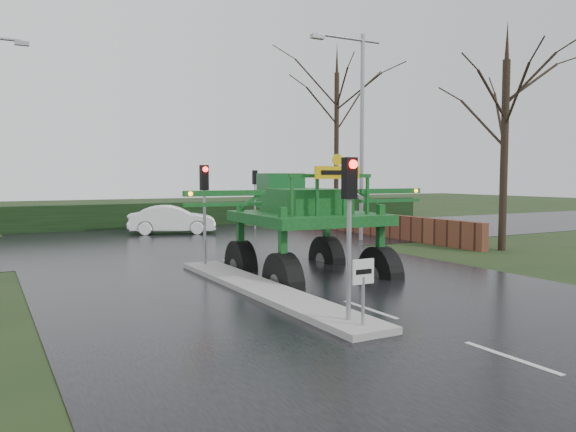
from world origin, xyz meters
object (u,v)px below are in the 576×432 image
traffic_signal_far (255,186)px  street_light_right (357,118)px  keep_left_sign (363,281)px  traffic_signal_near (349,203)px  traffic_signal_mid (204,193)px  crop_sprayer (279,207)px  white_sedan (173,234)px

traffic_signal_far → street_light_right: size_ratio=0.35×
keep_left_sign → traffic_signal_near: bearing=90.0°
traffic_signal_mid → crop_sprayer: size_ratio=0.42×
traffic_signal_near → white_sedan: size_ratio=0.76×
keep_left_sign → crop_sprayer: crop_sprayer is taller
traffic_signal_far → white_sedan: (-5.26, -0.55, -2.59)m
white_sedan → traffic_signal_mid: bearing=-172.7°
traffic_signal_far → crop_sprayer: crop_sprayer is taller
keep_left_sign → white_sedan: 21.13m
traffic_signal_mid → white_sedan: (2.54, 11.96, -2.59)m
keep_left_sign → crop_sprayer: 5.64m
crop_sprayer → white_sedan: (1.55, 15.53, -2.24)m
traffic_signal_near → white_sedan: bearing=82.9°
keep_left_sign → white_sedan: (2.54, 20.96, -1.06)m
traffic_signal_near → crop_sprayer: 5.04m
street_light_right → traffic_signal_mid: bearing=-154.6°
traffic_signal_mid → traffic_signal_far: bearing=58.1°
keep_left_sign → crop_sprayer: (0.98, 5.42, 1.19)m
traffic_signal_far → white_sedan: size_ratio=0.76×
keep_left_sign → traffic_signal_far: traffic_signal_far is taller
traffic_signal_far → street_light_right: bearing=101.9°
keep_left_sign → traffic_signal_near: traffic_signal_near is taller
traffic_signal_near → street_light_right: size_ratio=0.35×
traffic_signal_mid → keep_left_sign: bearing=-90.0°
white_sedan → street_light_right: bearing=-117.7°
traffic_signal_far → crop_sprayer: size_ratio=0.42×
traffic_signal_far → street_light_right: street_light_right is taller
crop_sprayer → white_sedan: crop_sprayer is taller
traffic_signal_near → white_sedan: (2.54, 20.46, -2.59)m
keep_left_sign → traffic_signal_mid: 9.12m
traffic_signal_near → crop_sprayer: bearing=78.7°
crop_sprayer → traffic_signal_near: bearing=-98.4°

